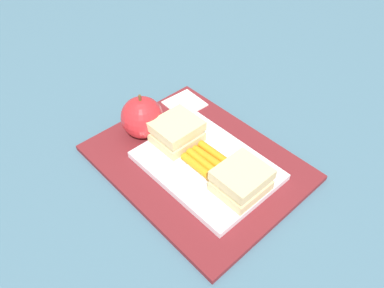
{
  "coord_description": "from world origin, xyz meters",
  "views": [
    {
      "loc": [
        -0.34,
        0.33,
        0.51
      ],
      "look_at": [
        0.01,
        0.0,
        0.04
      ],
      "focal_mm": 35.81,
      "sensor_mm": 36.0,
      "label": 1
    }
  ],
  "objects": [
    {
      "name": "ground_plane",
      "position": [
        0.0,
        0.0,
        0.0
      ],
      "size": [
        2.4,
        2.4,
        0.0
      ],
      "primitive_type": "plane",
      "color": "#42667A"
    },
    {
      "name": "lunchbag_mat",
      "position": [
        0.0,
        0.0,
        0.01
      ],
      "size": [
        0.36,
        0.28,
        0.01
      ],
      "primitive_type": "cube",
      "color": "maroon",
      "rests_on": "ground_plane"
    },
    {
      "name": "food_tray",
      "position": [
        -0.03,
        0.0,
        0.02
      ],
      "size": [
        0.23,
        0.17,
        0.01
      ],
      "primitive_type": "cube",
      "color": "white",
      "rests_on": "lunchbag_mat"
    },
    {
      "name": "sandwich_half_left",
      "position": [
        -0.1,
        0.0,
        0.04
      ],
      "size": [
        0.07,
        0.08,
        0.04
      ],
      "color": "#DBC189",
      "rests_on": "food_tray"
    },
    {
      "name": "sandwich_half_right",
      "position": [
        0.05,
        0.0,
        0.04
      ],
      "size": [
        0.07,
        0.08,
        0.04
      ],
      "color": "#DBC189",
      "rests_on": "food_tray"
    },
    {
      "name": "carrot_sticks_bundle",
      "position": [
        -0.02,
        0.0,
        0.03
      ],
      "size": [
        0.08,
        0.06,
        0.02
      ],
      "color": "orange",
      "rests_on": "food_tray"
    },
    {
      "name": "apple",
      "position": [
        0.12,
        0.03,
        0.05
      ],
      "size": [
        0.08,
        0.08,
        0.09
      ],
      "color": "red",
      "rests_on": "lunchbag_mat"
    },
    {
      "name": "paper_napkin",
      "position": [
        0.14,
        -0.09,
        0.01
      ],
      "size": [
        0.07,
        0.07,
        0.0
      ],
      "primitive_type": "cube",
      "rotation": [
        0.0,
        0.0,
        -0.05
      ],
      "color": "white",
      "rests_on": "lunchbag_mat"
    }
  ]
}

